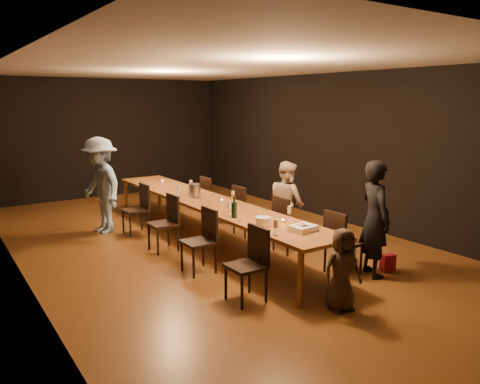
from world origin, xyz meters
TOP-DOWN VIEW (x-y plane):
  - ground at (0.00, 0.00)m, footprint 10.00×10.00m
  - room_shell at (0.00, 0.00)m, footprint 6.04×10.04m
  - table at (0.00, 0.00)m, footprint 0.90×6.00m
  - chair_right_0 at (0.85, -2.40)m, footprint 0.42×0.42m
  - chair_right_1 at (0.85, -1.20)m, footprint 0.42×0.42m
  - chair_right_2 at (0.85, 0.00)m, footprint 0.42×0.42m
  - chair_right_3 at (0.85, 1.20)m, footprint 0.42×0.42m
  - chair_left_0 at (-0.85, -2.40)m, footprint 0.42×0.42m
  - chair_left_1 at (-0.85, -1.20)m, footprint 0.42×0.42m
  - chair_left_2 at (-0.85, 0.00)m, footprint 0.42×0.42m
  - chair_left_3 at (-0.85, 1.20)m, footprint 0.42×0.42m
  - woman_birthday at (1.16, -2.68)m, footprint 0.58×0.70m
  - woman_tan at (1.15, -0.76)m, footprint 0.61×0.75m
  - man_blue at (-1.33, 1.64)m, footprint 0.83×1.25m
  - child at (-0.04, -3.22)m, footprint 0.54×0.41m
  - gift_bag_red at (1.47, -2.70)m, footprint 0.23×0.16m
  - gift_bag_blue at (1.17, -2.15)m, footprint 0.27×0.20m
  - birthday_cake at (0.08, -2.39)m, footprint 0.36×0.30m
  - plate_stack at (-0.19, -1.88)m, footprint 0.23×0.23m
  - champagne_bottle at (-0.28, -1.28)m, footprint 0.09×0.09m
  - ice_bucket at (-0.03, 0.40)m, footprint 0.25×0.25m
  - wineglass_0 at (-0.33, -2.33)m, footprint 0.06×0.06m
  - wineglass_1 at (0.31, -1.84)m, footprint 0.06×0.06m
  - wineglass_2 at (-0.23, -1.06)m, footprint 0.06×0.06m
  - wineglass_3 at (0.25, -0.43)m, footprint 0.06×0.06m
  - wineglass_4 at (-0.25, 0.60)m, footprint 0.06×0.06m
  - wineglass_5 at (0.18, 0.93)m, footprint 0.06×0.06m
  - tealight_near at (0.15, -1.88)m, footprint 0.05×0.05m
  - tealight_mid at (0.15, -0.23)m, footprint 0.05×0.05m
  - tealight_far at (0.15, 2.15)m, footprint 0.05×0.05m

SIDE VIEW (x-z plane):
  - ground at x=0.00m, z-range 0.00..0.00m
  - gift_bag_red at x=1.47m, z-range 0.00..0.25m
  - gift_bag_blue at x=1.17m, z-range 0.00..0.32m
  - chair_right_0 at x=0.85m, z-range 0.00..0.93m
  - chair_right_1 at x=0.85m, z-range 0.00..0.93m
  - chair_right_2 at x=0.85m, z-range 0.00..0.93m
  - chair_right_3 at x=0.85m, z-range 0.00..0.93m
  - chair_left_0 at x=-0.85m, z-range 0.00..0.93m
  - chair_left_1 at x=-0.85m, z-range 0.00..0.93m
  - chair_left_2 at x=-0.85m, z-range 0.00..0.93m
  - chair_left_3 at x=-0.85m, z-range 0.00..0.93m
  - child at x=-0.04m, z-range 0.00..1.00m
  - table at x=0.00m, z-range 0.33..1.08m
  - woman_tan at x=1.15m, z-range 0.00..1.43m
  - tealight_near at x=0.15m, z-range 0.75..0.78m
  - tealight_mid at x=0.15m, z-range 0.75..0.78m
  - tealight_far at x=0.15m, z-range 0.75..0.78m
  - birthday_cake at x=0.08m, z-range 0.75..0.83m
  - plate_stack at x=-0.19m, z-range 0.75..0.87m
  - woman_birthday at x=1.16m, z-range 0.00..1.65m
  - wineglass_0 at x=-0.33m, z-range 0.75..0.96m
  - wineglass_1 at x=0.31m, z-range 0.75..0.96m
  - wineglass_2 at x=-0.23m, z-range 0.75..0.96m
  - wineglass_3 at x=0.25m, z-range 0.75..0.96m
  - wineglass_4 at x=-0.25m, z-range 0.75..0.96m
  - wineglass_5 at x=0.18m, z-range 0.75..0.96m
  - ice_bucket at x=-0.03m, z-range 0.75..0.99m
  - man_blue at x=-1.33m, z-range 0.00..1.80m
  - champagne_bottle at x=-0.28m, z-range 0.75..1.09m
  - room_shell at x=0.00m, z-range 0.57..3.59m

